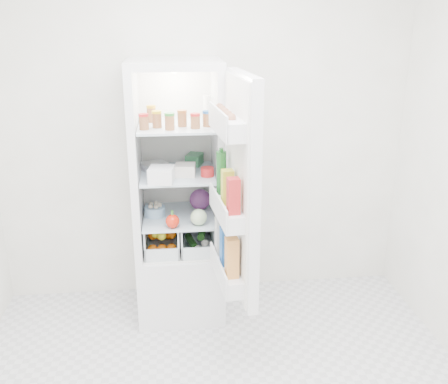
{
  "coord_description": "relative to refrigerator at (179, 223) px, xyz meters",
  "views": [
    {
      "loc": [
        -0.23,
        -2.05,
        2.05
      ],
      "look_at": [
        0.09,
        0.95,
        0.99
      ],
      "focal_mm": 40.0,
      "sensor_mm": 36.0,
      "label": 1
    }
  ],
  "objects": [
    {
      "name": "crisper_left",
      "position": [
        -0.12,
        -0.06,
        -0.06
      ],
      "size": [
        0.23,
        0.46,
        0.22
      ],
      "primitive_type": null,
      "color": "silver",
      "rests_on": "refrigerator"
    },
    {
      "name": "refrigerator",
      "position": [
        0.0,
        0.0,
        0.0
      ],
      "size": [
        0.6,
        0.6,
        1.8
      ],
      "color": "white",
      "rests_on": "ground"
    },
    {
      "name": "salad_bag",
      "position": [
        0.13,
        -0.25,
        0.14
      ],
      "size": [
        0.11,
        0.11,
        0.11
      ],
      "primitive_type": "sphere",
      "color": "beige",
      "rests_on": "shelf_low"
    },
    {
      "name": "fridge_door",
      "position": [
        0.33,
        -0.64,
        0.43
      ],
      "size": [
        0.22,
        0.6,
        1.3
      ],
      "rotation": [
        0.0,
        0.0,
        1.67
      ],
      "color": "white",
      "rests_on": "refrigerator"
    },
    {
      "name": "shelf_mid",
      "position": [
        -0.0,
        -0.06,
        0.38
      ],
      "size": [
        0.49,
        0.53,
        0.02
      ],
      "primitive_type": "cube",
      "color": "silver",
      "rests_on": "refrigerator"
    },
    {
      "name": "foil_tray",
      "position": [
        -0.16,
        0.05,
        0.41
      ],
      "size": [
        0.21,
        0.19,
        0.04
      ],
      "primitive_type": "cube",
      "rotation": [
        0.0,
        0.0,
        0.41
      ],
      "color": "silver",
      "rests_on": "shelf_mid"
    },
    {
      "name": "tin_red",
      "position": [
        0.19,
        -0.16,
        0.42
      ],
      "size": [
        0.09,
        0.09,
        0.06
      ],
      "primitive_type": "cylinder",
      "rotation": [
        0.0,
        0.0,
        0.05
      ],
      "color": "red",
      "rests_on": "shelf_mid"
    },
    {
      "name": "red_cabbage",
      "position": [
        0.15,
        0.04,
        0.16
      ],
      "size": [
        0.15,
        0.15,
        0.15
      ],
      "primitive_type": "sphere",
      "color": "#552060",
      "rests_on": "shelf_low"
    },
    {
      "name": "tub_white",
      "position": [
        -0.1,
        -0.26,
        0.44
      ],
      "size": [
        0.17,
        0.17,
        0.1
      ],
      "primitive_type": "cube",
      "rotation": [
        0.0,
        0.0,
        -0.15
      ],
      "color": "white",
      "rests_on": "shelf_mid"
    },
    {
      "name": "squeeze_bottle",
      "position": [
        0.21,
        0.06,
        0.81
      ],
      "size": [
        0.06,
        0.06,
        0.17
      ],
      "primitive_type": "cylinder",
      "rotation": [
        0.0,
        0.0,
        -0.29
      ],
      "color": "white",
      "rests_on": "shelf_top"
    },
    {
      "name": "bell_pepper",
      "position": [
        -0.05,
        -0.28,
        0.13
      ],
      "size": [
        0.09,
        0.09,
        0.09
      ],
      "primitive_type": "sphere",
      "color": "red",
      "rests_on": "shelf_low"
    },
    {
      "name": "room_walls",
      "position": [
        0.2,
        -1.25,
        0.93
      ],
      "size": [
        3.02,
        3.02,
        2.61
      ],
      "color": "silver",
      "rests_on": "ground"
    },
    {
      "name": "condiment_jars",
      "position": [
        -0.02,
        -0.14,
        0.76
      ],
      "size": [
        0.46,
        0.32,
        0.08
      ],
      "color": "#B21919",
      "rests_on": "shelf_top"
    },
    {
      "name": "citrus_pile",
      "position": [
        -0.12,
        -0.08,
        -0.08
      ],
      "size": [
        0.2,
        0.31,
        0.16
      ],
      "color": "orange",
      "rests_on": "refrigerator"
    },
    {
      "name": "veg_pile",
      "position": [
        0.13,
        -0.06,
        -0.1
      ],
      "size": [
        0.16,
        0.3,
        0.1
      ],
      "color": "#1B501A",
      "rests_on": "refrigerator"
    },
    {
      "name": "shelf_low",
      "position": [
        -0.0,
        -0.06,
        0.07
      ],
      "size": [
        0.49,
        0.53,
        0.01
      ],
      "primitive_type": "cube",
      "color": "silver",
      "rests_on": "refrigerator"
    },
    {
      "name": "tub_green",
      "position": [
        0.12,
        0.12,
        0.43
      ],
      "size": [
        0.14,
        0.16,
        0.08
      ],
      "primitive_type": "cube",
      "rotation": [
        0.0,
        0.0,
        -0.34
      ],
      "color": "#3D8653",
      "rests_on": "shelf_mid"
    },
    {
      "name": "shelf_top",
      "position": [
        -0.0,
        -0.06,
        0.71
      ],
      "size": [
        0.49,
        0.53,
        0.02
      ],
      "primitive_type": "cube",
      "color": "silver",
      "rests_on": "refrigerator"
    },
    {
      "name": "tub_cream",
      "position": [
        0.05,
        -0.13,
        0.43
      ],
      "size": [
        0.14,
        0.14,
        0.08
      ],
      "primitive_type": "cube",
      "rotation": [
        0.0,
        0.0,
        -0.1
      ],
      "color": "white",
      "rests_on": "shelf_mid"
    },
    {
      "name": "crisper_right",
      "position": [
        0.12,
        -0.06,
        -0.06
      ],
      "size": [
        0.23,
        0.46,
        0.22
      ],
      "primitive_type": null,
      "color": "silver",
      "rests_on": "refrigerator"
    },
    {
      "name": "mushroom_bowl",
      "position": [
        -0.17,
        -0.05,
        0.12
      ],
      "size": [
        0.16,
        0.16,
        0.07
      ],
      "primitive_type": "cylinder",
      "rotation": [
        0.0,
        0.0,
        0.12
      ],
      "color": "#92B9DA",
      "rests_on": "shelf_low"
    }
  ]
}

